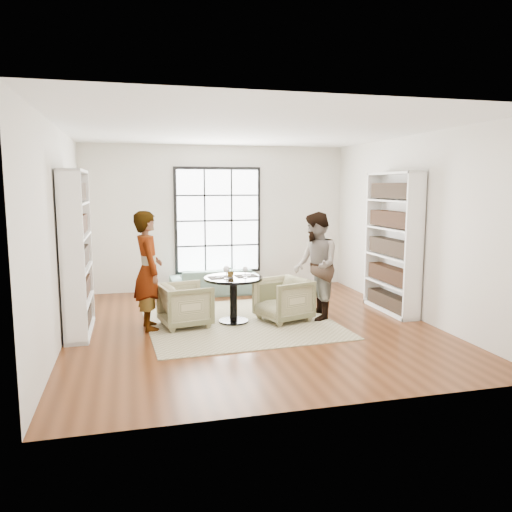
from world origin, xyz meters
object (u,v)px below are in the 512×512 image
object	(u,v)px
sofa	(215,281)
flower_centerpiece	(231,271)
armchair_right	(283,299)
person_left	(148,271)
armchair_left	(186,305)
wine_glass_left	(226,269)
wine_glass_right	(245,270)
pedestal_table	(233,290)
person_right	(316,266)

from	to	relation	value
sofa	flower_centerpiece	distance (m)	2.24
armchair_right	person_left	distance (m)	2.19
sofa	armchair_left	world-z (taller)	armchair_left
wine_glass_left	wine_glass_right	distance (m)	0.31
wine_glass_right	person_left	bearing A→B (deg)	176.47
pedestal_table	flower_centerpiece	world-z (taller)	flower_centerpiece
armchair_right	flower_centerpiece	xyz separation A→B (m)	(-0.84, 0.10, 0.49)
sofa	armchair_right	xyz separation A→B (m)	(0.73, -2.27, 0.09)
wine_glass_right	flower_centerpiece	distance (m)	0.25
armchair_right	wine_glass_right	world-z (taller)	wine_glass_right
sofa	wine_glass_left	size ratio (longest dim) A/B	8.35
armchair_right	flower_centerpiece	size ratio (longest dim) A/B	3.99
pedestal_table	armchair_right	xyz separation A→B (m)	(0.81, -0.07, -0.19)
person_right	armchair_left	bearing A→B (deg)	-84.64
wine_glass_left	wine_glass_right	size ratio (longest dim) A/B	1.17
pedestal_table	person_left	bearing A→B (deg)	-179.24
person_left	flower_centerpiece	size ratio (longest dim) A/B	9.40
sofa	wine_glass_left	distance (m)	2.44
pedestal_table	wine_glass_left	world-z (taller)	wine_glass_left
person_right	person_left	bearing A→B (deg)	-84.33
pedestal_table	flower_centerpiece	distance (m)	0.30
armchair_left	armchair_right	distance (m)	1.57
pedestal_table	person_right	distance (m)	1.40
sofa	flower_centerpiece	size ratio (longest dim) A/B	9.31
armchair_right	flower_centerpiece	distance (m)	0.97
armchair_left	wine_glass_right	world-z (taller)	wine_glass_right
wine_glass_right	flower_centerpiece	world-z (taller)	flower_centerpiece
armchair_right	wine_glass_right	distance (m)	0.83
sofa	person_left	bearing A→B (deg)	57.93
armchair_right	wine_glass_right	bearing A→B (deg)	-105.00
pedestal_table	person_left	xyz separation A→B (m)	(-1.31, -0.02, 0.36)
person_right	wine_glass_left	distance (m)	1.50
person_left	armchair_right	bearing A→B (deg)	-98.77
sofa	person_right	xyz separation A→B (m)	(1.28, -2.27, 0.62)
wine_glass_left	armchair_right	bearing A→B (deg)	4.58
pedestal_table	wine_glass_left	size ratio (longest dim) A/B	4.33
person_right	flower_centerpiece	xyz separation A→B (m)	(-1.39, 0.10, -0.04)
pedestal_table	wine_glass_right	size ratio (longest dim) A/B	5.06
pedestal_table	flower_centerpiece	xyz separation A→B (m)	(-0.03, 0.03, 0.30)
person_right	wine_glass_right	distance (m)	1.19
flower_centerpiece	sofa	bearing A→B (deg)	87.19
armchair_left	person_left	xyz separation A→B (m)	(-0.55, 0.00, 0.56)
pedestal_table	armchair_right	bearing A→B (deg)	-5.17
wine_glass_right	sofa	bearing A→B (deg)	92.30
pedestal_table	armchair_right	world-z (taller)	pedestal_table
armchair_right	person_right	size ratio (longest dim) A/B	0.44
person_left	person_right	world-z (taller)	person_left
person_right	armchair_right	bearing A→B (deg)	-83.14
armchair_left	flower_centerpiece	bearing A→B (deg)	-97.04
armchair_left	person_right	distance (m)	2.19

